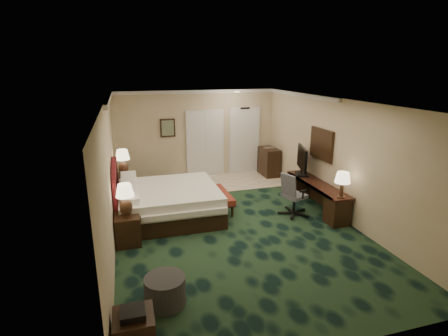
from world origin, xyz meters
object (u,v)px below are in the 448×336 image
object	(u,v)px
side_table	(135,334)
minibar	(269,162)
ottoman	(165,291)
desk_chair	(295,194)
bed	(169,202)
lamp_near	(126,200)
bed_bench	(219,201)
tv	(302,161)
nightstand_far	(127,187)
desk	(316,196)
lamp_far	(123,163)
nightstand_near	(128,229)

from	to	relation	value
side_table	minibar	size ratio (longest dim) A/B	0.60
ottoman	desk_chair	bearing A→B (deg)	36.15
bed	lamp_near	world-z (taller)	lamp_near
bed_bench	side_table	size ratio (longest dim) A/B	2.43
ottoman	minibar	size ratio (longest dim) A/B	0.68
side_table	desk_chair	bearing A→B (deg)	40.60
lamp_near	tv	size ratio (longest dim) A/B	0.68
nightstand_far	minibar	world-z (taller)	minibar
bed_bench	desk_chair	distance (m)	1.83
bed_bench	ottoman	bearing A→B (deg)	-118.98
side_table	desk	size ratio (longest dim) A/B	0.23
tv	bed_bench	bearing A→B (deg)	-161.22
nightstand_far	desk_chair	distance (m)	4.36
nightstand_far	lamp_near	size ratio (longest dim) A/B	1.00
lamp_far	ottoman	bearing A→B (deg)	-83.82
ottoman	desk	xyz separation A→B (m)	(4.00, 2.60, 0.11)
tv	nightstand_near	bearing A→B (deg)	-147.17
lamp_far	desk	world-z (taller)	lamp_far
minibar	side_table	bearing A→B (deg)	-125.09
nightstand_near	bed_bench	xyz separation A→B (m)	(2.18, 1.19, -0.08)
ottoman	tv	world-z (taller)	tv
lamp_far	desk_chair	xyz separation A→B (m)	(3.81, -2.16, -0.47)
bed	desk_chair	distance (m)	2.92
nightstand_near	side_table	world-z (taller)	nightstand_near
desk_chair	minibar	bearing A→B (deg)	57.61
tv	desk_chair	distance (m)	1.21
nightstand_near	lamp_far	distance (m)	2.62
bed	tv	bearing A→B (deg)	3.27
bed	lamp_far	bearing A→B (deg)	123.60
tv	minibar	world-z (taller)	tv
side_table	tv	size ratio (longest dim) A/B	0.55
tv	ottoman	bearing A→B (deg)	-123.03
bed	nightstand_far	bearing A→B (deg)	121.91
lamp_far	side_table	size ratio (longest dim) A/B	1.31
nightstand_near	nightstand_far	bearing A→B (deg)	89.48
bed	ottoman	world-z (taller)	bed
side_table	tv	world-z (taller)	tv
lamp_near	bed	bearing A→B (deg)	48.84
ottoman	desk	distance (m)	4.77
bed_bench	side_table	xyz separation A→B (m)	(-2.16, -4.06, 0.05)
desk	bed_bench	bearing A→B (deg)	164.44
lamp_near	desk_chair	size ratio (longest dim) A/B	0.62
tv	minibar	bearing A→B (deg)	105.87
side_table	ottoman	bearing A→B (deg)	60.41
bed	ottoman	xyz separation A→B (m)	(-0.48, -3.11, -0.14)
bed	side_table	distance (m)	4.04
tv	desk_chair	bearing A→B (deg)	-108.23
lamp_far	ottoman	distance (m)	4.67
bed	desk	bearing A→B (deg)	-8.30
lamp_far	lamp_near	bearing A→B (deg)	-89.58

